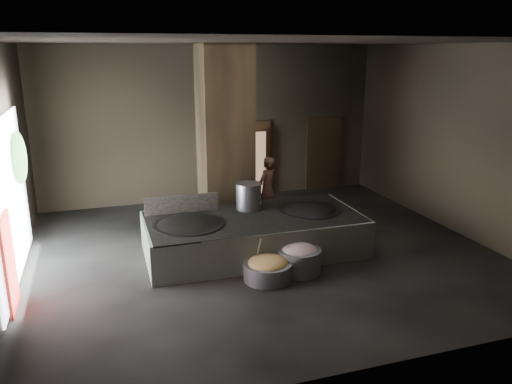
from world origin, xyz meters
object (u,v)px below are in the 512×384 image
object	(u,v)px
wok_left	(189,228)
veg_basin	(268,271)
stock_pot	(249,196)
cook	(267,188)
wok_right	(309,213)
hearth_platform	(254,234)
meat_basin	(299,260)

from	to	relation	value
wok_left	veg_basin	xyz separation A→B (m)	(1.28, -1.37, -0.57)
stock_pot	cook	xyz separation A→B (m)	(0.98, 1.51, -0.29)
wok_right	veg_basin	xyz separation A→B (m)	(-1.52, -1.47, -0.57)
hearth_platform	stock_pot	world-z (taller)	stock_pot
veg_basin	stock_pot	bearing A→B (deg)	83.68
wok_left	stock_pot	world-z (taller)	stock_pot
veg_basin	cook	bearing A→B (deg)	71.05
wok_right	meat_basin	size ratio (longest dim) A/B	1.57
meat_basin	veg_basin	bearing A→B (deg)	-167.86
cook	veg_basin	distance (m)	3.74
wok_right	cook	world-z (taller)	cook
hearth_platform	wok_left	xyz separation A→B (m)	(-1.45, -0.05, 0.34)
wok_right	wok_left	bearing A→B (deg)	-177.95
wok_right	veg_basin	size ratio (longest dim) A/B	1.45
hearth_platform	stock_pot	distance (m)	0.91
wok_left	cook	distance (m)	3.26
wok_left	stock_pot	xyz separation A→B (m)	(1.50, 0.60, 0.38)
wok_right	hearth_platform	bearing A→B (deg)	-177.88
hearth_platform	meat_basin	world-z (taller)	hearth_platform
hearth_platform	cook	world-z (taller)	cook
hearth_platform	veg_basin	world-z (taller)	hearth_platform
wok_right	veg_basin	bearing A→B (deg)	-135.86
hearth_platform	stock_pot	bearing A→B (deg)	85.65
veg_basin	meat_basin	bearing A→B (deg)	12.14
stock_pot	wok_right	bearing A→B (deg)	-21.04
wok_right	meat_basin	world-z (taller)	wok_right
cook	wok_right	bearing A→B (deg)	63.58
wok_right	stock_pot	size ratio (longest dim) A/B	2.25
hearth_platform	veg_basin	size ratio (longest dim) A/B	4.95
cook	meat_basin	distance (m)	3.41
wok_left	meat_basin	size ratio (longest dim) A/B	1.68
wok_right	veg_basin	distance (m)	2.19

